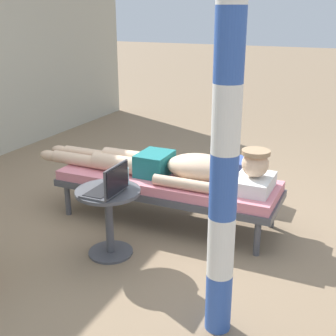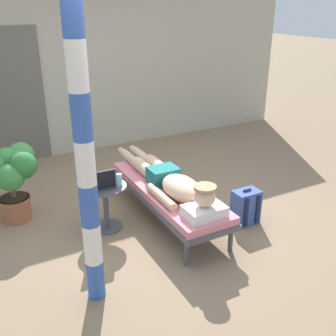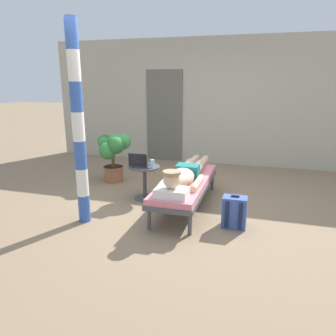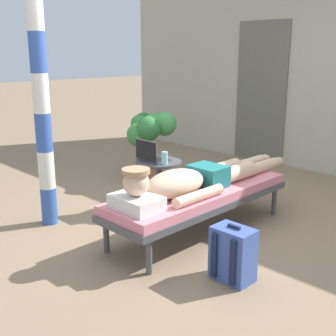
# 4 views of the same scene
# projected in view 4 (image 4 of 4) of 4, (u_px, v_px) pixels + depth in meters

# --- Properties ---
(ground_plane) EXTENTS (40.00, 40.00, 0.00)m
(ground_plane) POSITION_uv_depth(u_px,v_px,m) (193.00, 227.00, 4.15)
(ground_plane) COLOR #8C7256
(house_door_panel) EXTENTS (0.84, 0.03, 2.04)m
(house_door_panel) POSITION_uv_depth(u_px,v_px,m) (261.00, 93.00, 6.41)
(house_door_panel) COLOR #625F54
(house_door_panel) RESTS_ON ground
(lounge_chair) EXTENTS (0.62, 1.93, 0.42)m
(lounge_chair) POSITION_uv_depth(u_px,v_px,m) (199.00, 196.00, 3.96)
(lounge_chair) COLOR #4C4C51
(lounge_chair) RESTS_ON ground
(person_reclining) EXTENTS (0.53, 2.17, 0.33)m
(person_reclining) POSITION_uv_depth(u_px,v_px,m) (193.00, 180.00, 3.86)
(person_reclining) COLOR white
(person_reclining) RESTS_ON lounge_chair
(side_table) EXTENTS (0.48, 0.48, 0.52)m
(side_table) POSITION_uv_depth(u_px,v_px,m) (158.00, 177.00, 4.54)
(side_table) COLOR #4C4C51
(side_table) RESTS_ON ground
(laptop) EXTENTS (0.31, 0.24, 0.23)m
(laptop) POSITION_uv_depth(u_px,v_px,m) (151.00, 155.00, 4.48)
(laptop) COLOR #4C4C51
(laptop) RESTS_ON side_table
(drink_glass) EXTENTS (0.06, 0.06, 0.13)m
(drink_glass) POSITION_uv_depth(u_px,v_px,m) (165.00, 158.00, 4.33)
(drink_glass) COLOR #99D8E5
(drink_glass) RESTS_ON side_table
(backpack) EXTENTS (0.30, 0.26, 0.42)m
(backpack) POSITION_uv_depth(u_px,v_px,m) (233.00, 254.00, 3.16)
(backpack) COLOR #3F59A5
(backpack) RESTS_ON ground
(potted_plant) EXTENTS (0.62, 0.59, 0.89)m
(potted_plant) POSITION_uv_depth(u_px,v_px,m) (150.00, 135.00, 5.51)
(potted_plant) COLOR #9E5B3D
(potted_plant) RESTS_ON ground
(porch_post) EXTENTS (0.15, 0.15, 2.50)m
(porch_post) POSITION_uv_depth(u_px,v_px,m) (41.00, 93.00, 3.93)
(porch_post) COLOR #3359B2
(porch_post) RESTS_ON ground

